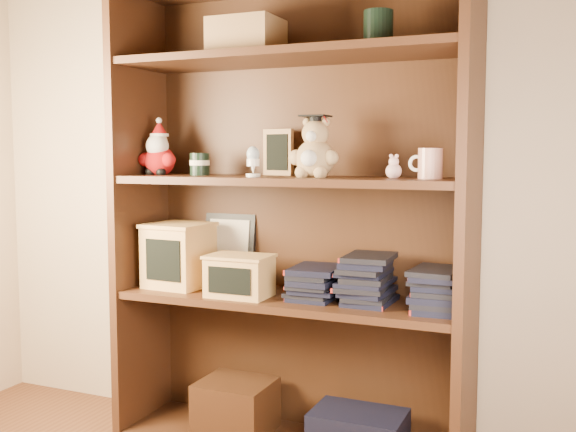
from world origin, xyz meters
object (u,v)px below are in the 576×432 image
treats_box (179,255)px  grad_teddy_bear (315,153)px  bookcase (293,227)px  teacher_mug (430,163)px

treats_box → grad_teddy_bear: bearing=-0.6°
bookcase → treats_box: bearing=-173.1°
bookcase → treats_box: bookcase is taller
grad_teddy_bear → teacher_mug: (0.37, 0.01, -0.03)m
bookcase → teacher_mug: size_ratio=15.29×
grad_teddy_bear → treats_box: size_ratio=0.90×
grad_teddy_bear → bookcase: bearing=150.0°
bookcase → grad_teddy_bear: size_ratio=7.80×
teacher_mug → bookcase: bearing=173.8°
bookcase → treats_box: size_ratio=7.04×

